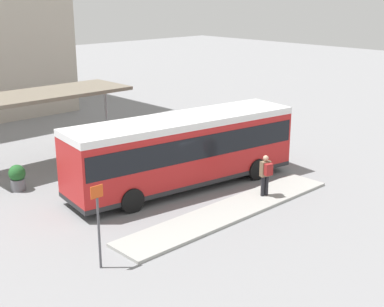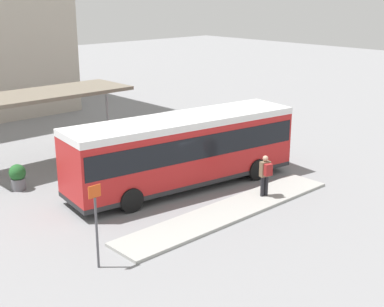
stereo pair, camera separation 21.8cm
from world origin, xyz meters
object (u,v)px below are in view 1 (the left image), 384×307
at_px(city_bus, 183,147).
at_px(potted_planter_far_side, 17,177).
at_px(platform_sign, 98,223).
at_px(bicycle_yellow, 261,141).
at_px(potted_planter_near_shelter, 137,149).
at_px(bicycle_red, 268,145).
at_px(pedestrian_waiting, 266,173).

relative_size(city_bus, potted_planter_far_side, 9.35).
height_order(city_bus, platform_sign, city_bus).
height_order(bicycle_yellow, potted_planter_near_shelter, potted_planter_near_shelter).
height_order(bicycle_red, potted_planter_near_shelter, potted_planter_near_shelter).
relative_size(potted_planter_near_shelter, platform_sign, 0.48).
xyz_separation_m(city_bus, bicycle_yellow, (7.47, 1.67, -1.53)).
bearing_deg(potted_planter_far_side, pedestrian_waiting, -48.52).
bearing_deg(bicycle_yellow, city_bus, 108.32).
xyz_separation_m(city_bus, potted_planter_near_shelter, (0.65, 4.24, -1.18)).
distance_m(city_bus, pedestrian_waiting, 3.85).
distance_m(city_bus, platform_sign, 7.84).
bearing_deg(potted_planter_near_shelter, platform_sign, -133.89).
bearing_deg(potted_planter_near_shelter, pedestrian_waiting, -83.42).
bearing_deg(potted_planter_far_side, city_bus, -39.63).
xyz_separation_m(potted_planter_near_shelter, potted_planter_far_side, (-6.31, 0.44, -0.08)).
xyz_separation_m(city_bus, bicycle_red, (7.20, 0.97, -1.54)).
relative_size(bicycle_yellow, platform_sign, 0.57).
relative_size(pedestrian_waiting, bicycle_red, 1.17).
height_order(bicycle_red, platform_sign, platform_sign).
height_order(city_bus, potted_planter_far_side, city_bus).
relative_size(bicycle_red, potted_planter_far_side, 1.30).
relative_size(potted_planter_far_side, platform_sign, 0.42).
xyz_separation_m(pedestrian_waiting, bicycle_red, (5.66, 4.43, -0.81)).
height_order(pedestrian_waiting, platform_sign, platform_sign).
distance_m(pedestrian_waiting, potted_planter_near_shelter, 7.76).
relative_size(bicycle_yellow, potted_planter_far_side, 1.36).
xyz_separation_m(bicycle_yellow, potted_planter_far_side, (-13.13, 3.02, 0.27)).
height_order(bicycle_yellow, potted_planter_far_side, potted_planter_far_side).
bearing_deg(bicycle_yellow, pedestrian_waiting, 136.53).
distance_m(bicycle_yellow, platform_sign, 15.40).
relative_size(bicycle_red, bicycle_yellow, 0.95).
bearing_deg(city_bus, pedestrian_waiting, -58.00).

